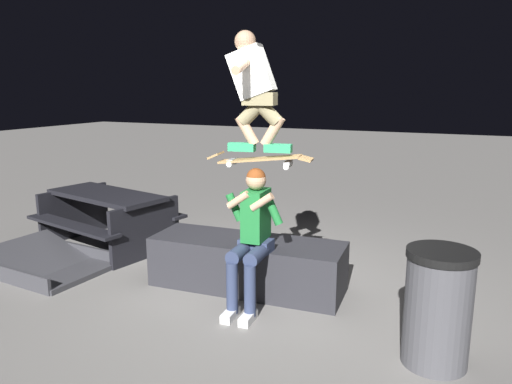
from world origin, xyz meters
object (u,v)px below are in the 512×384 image
person_sitting_on_ledge (252,231)px  kicker_ramp (49,266)px  trash_bin (438,307)px  picnic_table_back (107,211)px  skateboard (260,159)px  ledge_box_main (247,264)px  skater_airborne (254,86)px

person_sitting_on_ledge → kicker_ramp: size_ratio=1.01×
trash_bin → picnic_table_back: bearing=-15.7°
skateboard → picnic_table_back: (2.58, -0.72, -0.96)m
skateboard → ledge_box_main: bearing=-43.0°
skater_airborne → skateboard: bearing=-171.0°
person_sitting_on_ledge → skater_airborne: bearing=-73.6°
skater_airborne → trash_bin: 2.49m
person_sitting_on_ledge → picnic_table_back: size_ratio=0.71×
skateboard → kicker_ramp: size_ratio=0.77×
skateboard → trash_bin: 2.05m
skater_airborne → trash_bin: size_ratio=1.20×
ledge_box_main → kicker_ramp: (2.36, 0.54, -0.21)m
picnic_table_back → person_sitting_on_ledge: bearing=161.3°
skater_airborne → kicker_ramp: size_ratio=0.83×
trash_bin → skater_airborne: bearing=-15.1°
skater_airborne → picnic_table_back: bearing=-16.1°
person_sitting_on_ledge → trash_bin: 1.80m
person_sitting_on_ledge → kicker_ramp: (2.59, 0.15, -0.71)m
ledge_box_main → person_sitting_on_ledge: bearing=121.7°
skater_airborne → picnic_table_back: (2.52, -0.73, -1.64)m
person_sitting_on_ledge → skater_airborne: size_ratio=1.23×
skater_airborne → kicker_ramp: bearing=6.5°
skateboard → picnic_table_back: size_ratio=0.53×
skateboard → kicker_ramp: (2.61, 0.30, -1.39)m
skateboard → picnic_table_back: bearing=-15.6°
picnic_table_back → trash_bin: size_ratio=2.08×
ledge_box_main → skateboard: skateboard is taller
picnic_table_back → skateboard: bearing=164.4°
ledge_box_main → trash_bin: trash_bin is taller
ledge_box_main → picnic_table_back: picnic_table_back is taller
skateboard → kicker_ramp: bearing=6.6°
skater_airborne → picnic_table_back: 3.10m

